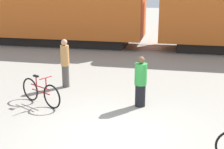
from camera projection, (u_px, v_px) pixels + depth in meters
name	position (u px, v px, depth m)	size (l,w,h in m)	color
ground_plane	(112.00, 136.00, 7.79)	(80.00, 80.00, 0.00)	gray
rail_near	(150.00, 50.00, 17.48)	(65.09, 0.07, 0.01)	#4C4238
rail_far	(152.00, 45.00, 18.82)	(65.09, 0.07, 0.01)	#4C4238
bicycle_maroon	(41.00, 92.00, 9.68)	(1.63, 0.88, 0.94)	black
person_in_tan	(65.00, 63.00, 11.18)	(0.30, 0.30, 1.76)	#514C47
person_in_green	(141.00, 82.00, 9.44)	(0.37, 0.37, 1.57)	black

